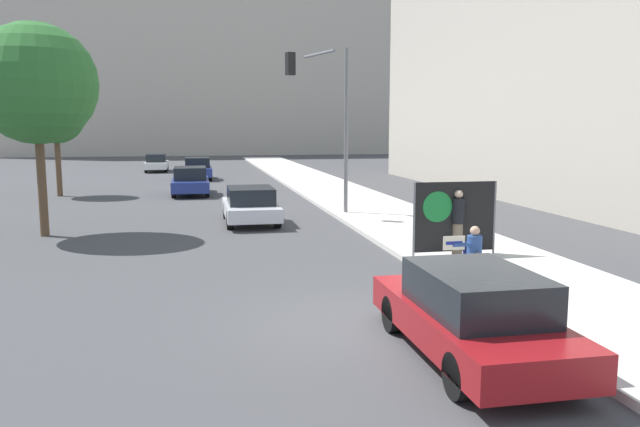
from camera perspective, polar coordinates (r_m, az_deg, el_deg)
ground_plane at (r=11.52m, az=4.58°, el=-10.13°), size 160.00×160.00×0.00m
sidewalk_curb at (r=26.81m, az=4.81°, el=0.44°), size 4.13×90.00×0.15m
building_backdrop_far at (r=84.74m, az=-10.98°, el=15.11°), size 52.00×12.00×28.64m
building_backdrop_right at (r=35.45m, az=22.60°, el=12.86°), size 10.00×32.00×13.93m
seated_protester at (r=14.45m, az=13.98°, el=-3.36°), size 0.99×0.77×1.20m
jogger_on_sidewalk at (r=17.04m, az=12.49°, el=-0.76°), size 0.34×0.34×1.76m
protest_banner at (r=17.01m, az=12.16°, el=-0.27°), size 2.35×0.06×1.97m
traffic_light_pole at (r=24.55m, az=0.68°, el=9.97°), size 2.59×2.35×6.47m
parked_car_curbside at (r=10.00m, az=13.72°, el=-8.88°), size 1.81×4.51×1.43m
car_on_road_nearest at (r=23.28m, az=-6.37°, el=0.79°), size 1.90×4.30×1.35m
car_on_road_midblock at (r=33.52m, az=-11.77°, el=2.94°), size 1.88×4.55×1.47m
car_on_road_distant at (r=43.05m, az=-11.13°, el=4.05°), size 1.85×4.19×1.51m
car_on_road_far_lane at (r=51.44m, az=-14.71°, el=4.51°), size 1.70×4.28×1.42m
street_tree_near_curb at (r=22.20m, az=-24.55°, el=10.72°), size 3.87×3.87×6.86m
street_tree_midblock at (r=34.78m, az=-23.03°, el=8.24°), size 2.89×2.89×5.59m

